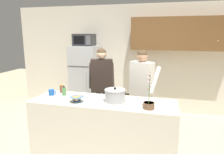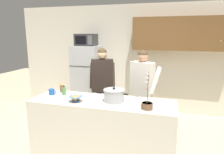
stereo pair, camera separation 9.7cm
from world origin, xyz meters
name	(u,v)px [view 2 (the right image)]	position (x,y,z in m)	size (l,w,h in m)	color
back_wall_unit	(142,53)	(0.27, 2.25, 1.44)	(6.00, 0.48, 2.60)	silver
kitchen_island	(102,129)	(0.00, 0.00, 0.46)	(2.15, 0.68, 0.92)	silver
refrigerator	(87,79)	(-1.00, 1.85, 0.81)	(0.64, 0.68, 1.62)	#B7BABF
microwave	(86,40)	(-1.00, 1.83, 1.76)	(0.48, 0.37, 0.28)	#2D2D30
person_near_pot	(102,80)	(-0.30, 0.92, 1.02)	(0.58, 0.52, 1.64)	black
person_by_sink	(142,84)	(0.48, 0.87, 1.01)	(0.60, 0.55, 1.62)	#33384C
cooking_pot	(114,95)	(0.18, 0.01, 1.01)	(0.42, 0.31, 0.22)	#ADAFB5
coffee_mug	(52,92)	(-0.89, 0.07, 0.97)	(0.13, 0.09, 0.10)	#1E59B2
bread_bowl	(76,98)	(-0.35, -0.15, 0.97)	(0.21, 0.21, 0.10)	#4C7299
bottle_near_edge	(64,90)	(-0.69, 0.12, 0.99)	(0.06, 0.06, 0.15)	#4C8C4C
bottle_mid_counter	(62,88)	(-0.80, 0.25, 0.99)	(0.08, 0.08, 0.15)	brown
potted_orchid	(147,104)	(0.68, -0.17, 0.99)	(0.15, 0.15, 0.49)	brown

